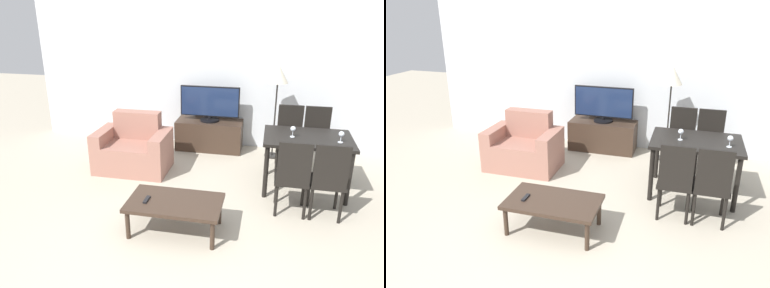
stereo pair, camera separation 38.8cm
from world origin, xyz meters
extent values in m
plane|color=#B2A893|center=(0.00, 0.00, 0.00)|extent=(18.00, 18.00, 0.00)
cube|color=silver|center=(0.00, 3.63, 1.35)|extent=(6.95, 0.06, 2.70)
cube|color=#9E6B5B|center=(-1.27, 2.23, 0.21)|extent=(0.71, 0.71, 0.42)
cube|color=#9E6B5B|center=(-1.27, 2.48, 0.63)|extent=(0.71, 0.20, 0.41)
cube|color=#9E6B5B|center=(-1.72, 2.23, 0.30)|extent=(0.18, 0.71, 0.60)
cube|color=#9E6B5B|center=(-0.83, 2.23, 0.30)|extent=(0.18, 0.71, 0.60)
cube|color=#38281E|center=(-0.31, 3.32, 0.25)|extent=(1.11, 0.48, 0.50)
cylinder|color=black|center=(-0.31, 3.32, 0.52)|extent=(0.32, 0.32, 0.03)
cylinder|color=black|center=(-0.31, 3.32, 0.56)|extent=(0.04, 0.04, 0.05)
cube|color=black|center=(-0.31, 3.32, 0.84)|extent=(0.98, 0.04, 0.51)
cube|color=#19284C|center=(-0.31, 3.30, 0.84)|extent=(0.95, 0.01, 0.47)
cube|color=#38281E|center=(-0.25, 0.80, 0.35)|extent=(1.02, 0.60, 0.04)
cylinder|color=#38281E|center=(-0.70, 0.55, 0.16)|extent=(0.05, 0.05, 0.33)
cylinder|color=#38281E|center=(0.20, 0.55, 0.16)|extent=(0.05, 0.05, 0.33)
cylinder|color=#38281E|center=(-0.70, 1.04, 0.16)|extent=(0.05, 0.05, 0.33)
cylinder|color=#38281E|center=(0.20, 1.04, 0.16)|extent=(0.05, 0.05, 0.33)
cube|color=black|center=(1.18, 2.13, 0.73)|extent=(1.12, 0.80, 0.04)
cylinder|color=black|center=(0.68, 1.79, 0.35)|extent=(0.06, 0.06, 0.71)
cylinder|color=black|center=(1.68, 1.79, 0.35)|extent=(0.06, 0.06, 0.71)
cylinder|color=black|center=(0.68, 2.47, 0.35)|extent=(0.06, 0.06, 0.71)
cylinder|color=black|center=(1.68, 2.47, 0.35)|extent=(0.06, 0.06, 0.71)
cube|color=black|center=(0.99, 1.50, 0.43)|extent=(0.40, 0.40, 0.04)
cylinder|color=black|center=(0.83, 1.66, 0.20)|extent=(0.04, 0.04, 0.41)
cylinder|color=black|center=(1.15, 1.66, 0.20)|extent=(0.04, 0.04, 0.41)
cylinder|color=black|center=(0.83, 1.33, 0.20)|extent=(0.04, 0.04, 0.41)
cylinder|color=black|center=(1.15, 1.33, 0.20)|extent=(0.04, 0.04, 0.41)
cube|color=black|center=(0.99, 1.31, 0.69)|extent=(0.37, 0.04, 0.50)
cube|color=black|center=(1.38, 2.76, 0.43)|extent=(0.40, 0.40, 0.04)
cylinder|color=black|center=(1.22, 2.60, 0.20)|extent=(0.04, 0.04, 0.41)
cylinder|color=black|center=(1.54, 2.60, 0.20)|extent=(0.04, 0.04, 0.41)
cylinder|color=black|center=(1.22, 2.92, 0.20)|extent=(0.04, 0.04, 0.41)
cylinder|color=black|center=(1.54, 2.92, 0.20)|extent=(0.04, 0.04, 0.41)
cube|color=black|center=(1.38, 2.94, 0.69)|extent=(0.37, 0.04, 0.50)
cube|color=black|center=(1.38, 1.50, 0.43)|extent=(0.40, 0.40, 0.04)
cylinder|color=black|center=(1.22, 1.66, 0.20)|extent=(0.04, 0.04, 0.41)
cylinder|color=black|center=(1.54, 1.66, 0.20)|extent=(0.04, 0.04, 0.41)
cylinder|color=black|center=(1.22, 1.33, 0.20)|extent=(0.04, 0.04, 0.41)
cylinder|color=black|center=(1.54, 1.33, 0.20)|extent=(0.04, 0.04, 0.41)
cube|color=black|center=(1.38, 1.31, 0.69)|extent=(0.37, 0.04, 0.50)
cube|color=black|center=(0.99, 2.76, 0.43)|extent=(0.40, 0.40, 0.04)
cylinder|color=black|center=(0.83, 2.60, 0.20)|extent=(0.04, 0.04, 0.41)
cylinder|color=black|center=(1.15, 2.60, 0.20)|extent=(0.04, 0.04, 0.41)
cylinder|color=black|center=(0.83, 2.92, 0.20)|extent=(0.04, 0.04, 0.41)
cylinder|color=black|center=(1.15, 2.92, 0.20)|extent=(0.04, 0.04, 0.41)
cube|color=black|center=(0.99, 2.94, 0.69)|extent=(0.37, 0.04, 0.50)
cylinder|color=black|center=(0.76, 3.20, 0.01)|extent=(0.24, 0.24, 0.02)
cylinder|color=black|center=(0.76, 3.20, 0.62)|extent=(0.02, 0.02, 1.20)
cone|color=beige|center=(0.76, 3.20, 1.36)|extent=(0.32, 0.32, 0.27)
cube|color=black|center=(-0.55, 0.75, 0.38)|extent=(0.04, 0.15, 0.02)
cylinder|color=silver|center=(1.56, 1.99, 0.75)|extent=(0.06, 0.06, 0.01)
cylinder|color=silver|center=(1.56, 1.99, 0.79)|extent=(0.01, 0.01, 0.07)
sphere|color=silver|center=(1.56, 1.99, 0.86)|extent=(0.07, 0.07, 0.07)
cylinder|color=silver|center=(0.98, 2.08, 0.75)|extent=(0.06, 0.06, 0.01)
cylinder|color=silver|center=(0.98, 2.08, 0.79)|extent=(0.01, 0.01, 0.07)
sphere|color=silver|center=(0.98, 2.08, 0.86)|extent=(0.07, 0.07, 0.07)
camera|label=1|loc=(0.68, -2.63, 2.37)|focal=35.00mm
camera|label=2|loc=(1.06, -2.53, 2.37)|focal=35.00mm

